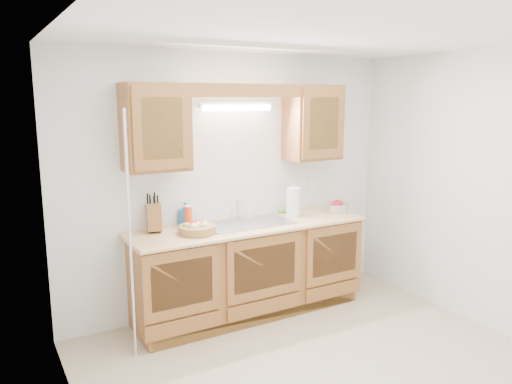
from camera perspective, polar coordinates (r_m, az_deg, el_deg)
room at (r=3.68m, az=8.16°, el=-2.34°), size 3.52×3.50×2.50m
base_cabinets at (r=4.87m, az=-0.88°, el=-8.88°), size 2.20×0.60×0.86m
countertop at (r=4.73m, az=-0.81°, el=-3.91°), size 2.30×0.63×0.04m
upper_cabinet_left at (r=4.39m, az=-11.42°, el=7.25°), size 0.55×0.33×0.75m
upper_cabinet_right at (r=5.16m, az=6.51°, el=7.88°), size 0.55×0.33×0.75m
valance at (r=4.58m, az=-0.88°, el=11.54°), size 2.20×0.05×0.12m
fluorescent_fixture at (r=4.78m, az=-2.21°, el=9.78°), size 0.76×0.08×0.08m
sink at (r=4.76m, az=-0.93°, el=-4.46°), size 0.84×0.46×0.36m
wire_shelf_pole at (r=4.04m, az=-14.17°, el=-5.06°), size 0.03×0.03×2.00m
outlet_plate at (r=5.43m, az=6.40°, el=0.85°), size 0.08×0.01×0.12m
fruit_basket at (r=4.43m, az=-6.73°, el=-4.12°), size 0.44×0.44×0.10m
knife_block at (r=4.53m, az=-11.60°, el=-2.85°), size 0.16×0.22×0.36m
orange_canister at (r=4.63m, az=-7.74°, el=-2.76°), size 0.08×0.08×0.20m
soap_bottle at (r=4.70m, az=-8.11°, el=-2.49°), size 0.12×0.13×0.22m
sponge at (r=5.20m, az=3.10°, el=-2.26°), size 0.11×0.08×0.02m
paper_towel at (r=5.01m, az=4.28°, el=-1.17°), size 0.17×0.17×0.34m
apple_bowl at (r=5.26m, az=9.19°, el=-1.71°), size 0.31×0.31×0.13m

